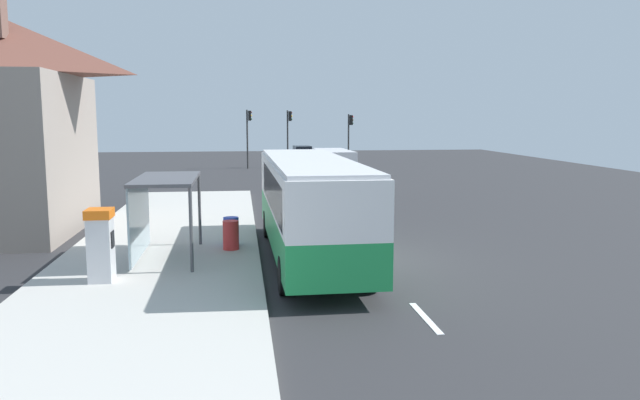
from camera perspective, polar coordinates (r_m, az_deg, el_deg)
ground_plane at (r=33.68m, az=-0.72°, el=0.00°), size 56.00×92.00×0.04m
sidewalk_platform at (r=21.76m, az=-13.94°, el=-4.28°), size 6.20×30.00×0.18m
lane_stripe_seg_0 at (r=14.51m, az=9.66°, el=-10.61°), size 0.16×2.20×0.01m
lane_stripe_seg_1 at (r=19.15m, az=5.27°, el=-5.98°), size 0.16×2.20×0.01m
lane_stripe_seg_2 at (r=23.94m, az=2.66°, el=-3.16°), size 0.16×2.20×0.01m
lane_stripe_seg_3 at (r=28.81m, az=0.93°, el=-1.28°), size 0.16×2.20×0.01m
lane_stripe_seg_4 at (r=33.71m, az=-0.30°, el=0.05°), size 0.16×2.20×0.01m
lane_stripe_seg_5 at (r=38.63m, az=-1.21°, el=1.05°), size 0.16×2.20×0.01m
lane_stripe_seg_6 at (r=43.58m, az=-1.92°, el=1.82°), size 0.16×2.20×0.01m
lane_stripe_seg_7 at (r=48.53m, az=-2.48°, el=2.43°), size 0.16×2.20×0.01m
bus at (r=19.46m, az=-0.95°, el=-0.22°), size 2.63×11.04×3.21m
white_van at (r=40.47m, az=1.27°, el=3.26°), size 2.19×5.27×2.30m
sedan_near at (r=51.76m, az=-0.52°, el=3.65°), size 2.01×4.48×1.52m
sedan_far at (r=61.53m, az=-1.62°, el=4.31°), size 2.04×4.49×1.52m
ticket_machine at (r=17.42m, az=-19.49°, el=-3.87°), size 0.66×0.76×1.94m
recycling_bin_red at (r=20.59m, az=-8.19°, el=-3.21°), size 0.52×0.52×0.95m
recycling_bin_blue at (r=21.27m, az=-8.16°, el=-2.85°), size 0.52×0.52×0.95m
traffic_light_near_side at (r=53.38m, az=2.75°, el=6.24°), size 0.49×0.28×4.62m
traffic_light_far_side at (r=53.35m, az=-6.60°, el=6.44°), size 0.49×0.28×4.99m
traffic_light_median at (r=54.32m, az=-2.89°, el=6.48°), size 0.49×0.28×4.95m
bus_shelter at (r=19.58m, az=-14.79°, el=0.32°), size 1.80×4.00×2.50m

